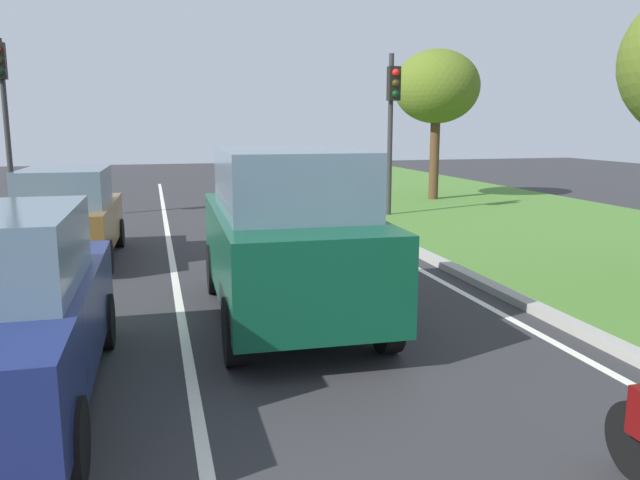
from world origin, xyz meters
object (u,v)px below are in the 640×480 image
car_suv_ahead (288,234)px  traffic_light_overhead_left (3,97)px  car_hatchback_far (68,216)px  traffic_light_near_right (392,110)px  tree_roadside_far (437,88)px

car_suv_ahead → traffic_light_overhead_left: 11.59m
traffic_light_overhead_left → car_hatchback_far: bearing=-69.7°
traffic_light_near_right → traffic_light_overhead_left: bearing=170.7°
tree_roadside_far → traffic_light_near_right: bearing=-131.0°
car_suv_ahead → traffic_light_overhead_left: traffic_light_overhead_left is taller
traffic_light_near_right → tree_roadside_far: size_ratio=0.89×
car_hatchback_far → tree_roadside_far: size_ratio=0.75×
traffic_light_near_right → traffic_light_overhead_left: (-10.03, 1.64, 0.30)m
car_suv_ahead → traffic_light_near_right: traffic_light_near_right is taller
tree_roadside_far → traffic_light_overhead_left: bearing=-172.9°
traffic_light_overhead_left → traffic_light_near_right: bearing=-9.3°
traffic_light_overhead_left → car_suv_ahead: bearing=-62.3°
traffic_light_overhead_left → tree_roadside_far: (12.85, 1.60, 0.50)m
car_suv_ahead → car_hatchback_far: (-3.26, 4.56, -0.28)m
car_hatchback_far → traffic_light_near_right: bearing=28.2°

